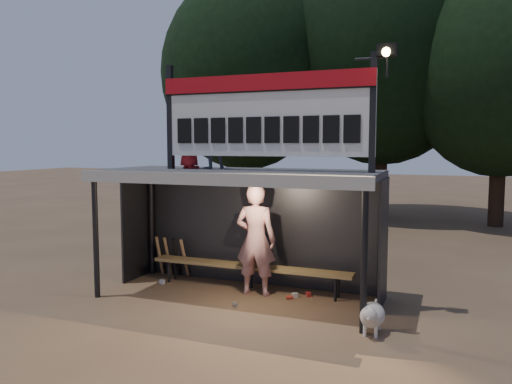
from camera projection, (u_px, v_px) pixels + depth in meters
ground at (238, 297)px, 9.06m from camera, size 80.00×80.00×0.00m
player at (256, 240)px, 9.15m from camera, size 0.79×0.55×2.07m
child_a at (211, 141)px, 9.28m from camera, size 0.64×0.63×1.04m
child_b at (189, 140)px, 9.37m from camera, size 0.63×0.60×1.09m
dugout_shelter at (243, 195)px, 9.11m from camera, size 5.10×2.08×2.32m
scoreboard_assembly at (267, 112)px, 8.53m from camera, size 4.10×0.27×1.99m
bench at (249, 267)px, 9.53m from camera, size 4.00×0.35×0.48m
tree_left at (245, 73)px, 19.26m from camera, size 6.46×6.46×9.27m
tree_mid at (383, 54)px, 18.77m from camera, size 7.22×7.22×10.36m
tree_right at (502, 71)px, 16.48m from camera, size 6.08×6.08×8.72m
dog at (372, 315)px, 7.30m from camera, size 0.36×0.81×0.49m
bats at (172, 257)px, 10.45m from camera, size 0.67×0.35×0.84m
litter at (256, 294)px, 9.14m from camera, size 3.06×1.13×0.08m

